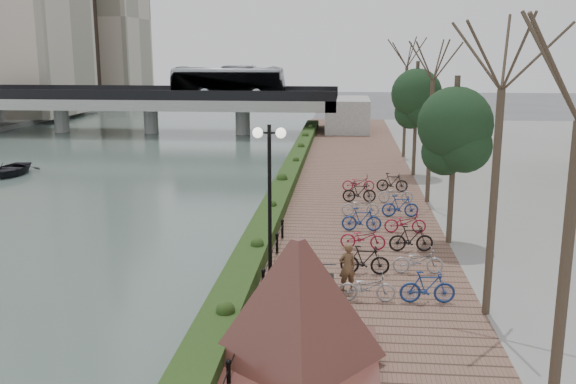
# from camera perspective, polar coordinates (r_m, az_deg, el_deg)

# --- Properties ---
(ground) EXTENTS (220.00, 220.00, 0.00)m
(ground) POSITION_cam_1_polar(r_m,az_deg,el_deg) (18.06, -7.97, -13.65)
(ground) COLOR #59595B
(ground) RESTS_ON ground
(river_water) EXTENTS (30.00, 130.00, 0.02)m
(river_water) POSITION_cam_1_polar(r_m,az_deg,el_deg) (45.61, -19.36, 1.80)
(river_water) COLOR #4F635B
(river_water) RESTS_ON ground
(promenade) EXTENTS (8.00, 75.00, 0.50)m
(promenade) POSITION_cam_1_polar(r_m,az_deg,el_deg) (34.14, 5.26, -0.54)
(promenade) COLOR brown
(promenade) RESTS_ON ground
(hedge) EXTENTS (1.10, 56.00, 0.60)m
(hedge) POSITION_cam_1_polar(r_m,az_deg,el_deg) (36.61, -0.05, 1.28)
(hedge) COLOR #203914
(hedge) RESTS_ON promenade
(chain_fence) EXTENTS (0.10, 14.10, 0.70)m
(chain_fence) POSITION_cam_1_polar(r_m,az_deg,el_deg) (19.28, -2.59, -9.04)
(chain_fence) COLOR black
(chain_fence) RESTS_ON promenade
(granite_monument) EXTENTS (4.82, 4.82, 3.18)m
(granite_monument) POSITION_cam_1_polar(r_m,az_deg,el_deg) (15.31, 0.87, -9.83)
(granite_monument) COLOR #4D2921
(granite_monument) RESTS_ON promenade
(lamppost) EXTENTS (1.02, 0.32, 5.25)m
(lamppost) POSITION_cam_1_polar(r_m,az_deg,el_deg) (19.51, -1.66, 1.64)
(lamppost) COLOR black
(lamppost) RESTS_ON promenade
(motorcycle) EXTENTS (0.46, 1.45, 0.91)m
(motorcycle) POSITION_cam_1_polar(r_m,az_deg,el_deg) (19.78, 3.60, -8.16)
(motorcycle) COLOR black
(motorcycle) RESTS_ON promenade
(pedestrian) EXTENTS (0.66, 0.55, 1.55)m
(pedestrian) POSITION_cam_1_polar(r_m,az_deg,el_deg) (20.33, 5.29, -6.65)
(pedestrian) COLOR brown
(pedestrian) RESTS_ON promenade
(bicycle_parking) EXTENTS (2.40, 17.32, 1.00)m
(bicycle_parking) POSITION_cam_1_polar(r_m,az_deg,el_deg) (27.02, 8.44, -2.54)
(bicycle_parking) COLOR #99999D
(bicycle_parking) RESTS_ON promenade
(street_trees) EXTENTS (3.20, 37.12, 6.80)m
(street_trees) POSITION_cam_1_polar(r_m,az_deg,el_deg) (29.05, 13.32, 3.78)
(street_trees) COLOR #382B21
(street_trees) RESTS_ON promenade
(bridge) EXTENTS (36.00, 10.77, 6.50)m
(bridge) POSITION_cam_1_polar(r_m,az_deg,el_deg) (63.34, -10.78, 8.17)
(bridge) COLOR gray
(bridge) RESTS_ON ground
(boat) EXTENTS (3.07, 4.09, 0.81)m
(boat) POSITION_cam_1_polar(r_m,az_deg,el_deg) (45.13, -23.41, 1.90)
(boat) COLOR black
(boat) RESTS_ON river_water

